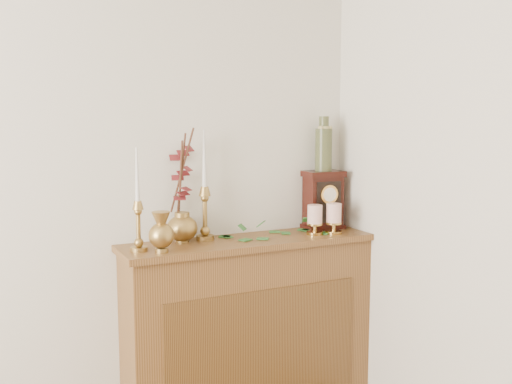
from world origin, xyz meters
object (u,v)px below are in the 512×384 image
candlestick_left (138,218)px  ceramic_vase (324,147)px  bud_vase (161,233)px  mantel_clock (323,200)px  candlestick_center (205,204)px  ginger_jar (182,190)px

candlestick_left → ceramic_vase: 1.04m
bud_vase → mantel_clock: bearing=10.7°
candlestick_center → ginger_jar: 0.13m
ceramic_vase → ginger_jar: bearing=178.5°
candlestick_left → candlestick_center: 0.36m
ginger_jar → mantel_clock: ginger_jar is taller
mantel_clock → candlestick_center: bearing=-175.7°
candlestick_center → ceramic_vase: size_ratio=1.85×
ginger_jar → mantel_clock: size_ratio=1.77×
candlestick_left → bud_vase: candlestick_left is taller
candlestick_left → candlestick_center: (0.34, 0.09, 0.02)m
candlestick_left → mantel_clock: (1.00, 0.10, 0.00)m
bud_vase → ceramic_vase: (0.92, 0.18, 0.34)m
mantel_clock → candlestick_left: bearing=-170.6°
bud_vase → ginger_jar: bearing=50.8°
candlestick_center → candlestick_left: bearing=-164.6°
candlestick_left → ginger_jar: bearing=27.6°
ceramic_vase → mantel_clock: bearing=-93.5°
candlestick_center → bud_vase: size_ratio=2.92×
ginger_jar → bud_vase: bearing=-129.2°
candlestick_left → mantel_clock: candlestick_left is taller
mantel_clock → ceramic_vase: 0.28m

